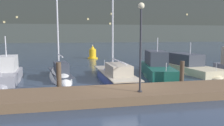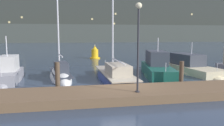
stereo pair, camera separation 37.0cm
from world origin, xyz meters
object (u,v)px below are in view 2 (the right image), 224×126
at_px(sailboat_berth_4, 115,78).
at_px(motorboat_berth_6, 191,69).
at_px(dock_lamppost, 138,34).
at_px(motorboat_berth_5, 157,72).
at_px(motorboat_berth_2, 8,77).
at_px(channel_buoy, 95,53).
at_px(sailboat_berth_3, 60,76).

height_order(sailboat_berth_4, motorboat_berth_6, sailboat_berth_4).
height_order(motorboat_berth_6, dock_lamppost, dock_lamppost).
distance_m(sailboat_berth_4, motorboat_berth_5, 3.73).
bearing_deg(sailboat_berth_4, motorboat_berth_5, 10.56).
height_order(motorboat_berth_2, channel_buoy, motorboat_berth_2).
distance_m(motorboat_berth_5, motorboat_berth_6, 3.91).
xyz_separation_m(motorboat_berth_5, motorboat_berth_6, (3.70, 1.25, -0.14)).
bearing_deg(sailboat_berth_4, sailboat_berth_3, 162.17).
height_order(motorboat_berth_5, channel_buoy, motorboat_berth_5).
relative_size(sailboat_berth_4, dock_lamppost, 2.97).
xyz_separation_m(sailboat_berth_3, sailboat_berth_4, (4.12, -1.32, 0.01)).
relative_size(motorboat_berth_2, sailboat_berth_4, 0.37).
relative_size(motorboat_berth_6, dock_lamppost, 1.63).
bearing_deg(channel_buoy, dock_lamppost, -89.20).
bearing_deg(dock_lamppost, sailboat_berth_4, 91.83).
distance_m(sailboat_berth_3, channel_buoy, 14.04).
bearing_deg(sailboat_berth_3, motorboat_berth_6, 3.03).
bearing_deg(motorboat_berth_2, motorboat_berth_5, -0.57).
xyz_separation_m(motorboat_berth_6, channel_buoy, (-7.47, 12.84, 0.46)).
height_order(motorboat_berth_6, channel_buoy, motorboat_berth_6).
height_order(sailboat_berth_3, sailboat_berth_4, sailboat_berth_4).
xyz_separation_m(motorboat_berth_2, motorboat_berth_5, (11.47, -0.11, 0.11)).
height_order(channel_buoy, dock_lamppost, dock_lamppost).
relative_size(motorboat_berth_2, motorboat_berth_5, 0.71).
relative_size(motorboat_berth_2, motorboat_berth_6, 0.67).
height_order(sailboat_berth_4, channel_buoy, sailboat_berth_4).
relative_size(motorboat_berth_2, sailboat_berth_3, 0.49).
distance_m(motorboat_berth_2, motorboat_berth_5, 11.47).
xyz_separation_m(channel_buoy, dock_lamppost, (0.28, -20.16, 2.71)).
distance_m(sailboat_berth_3, dock_lamppost, 8.63).
bearing_deg(sailboat_berth_4, motorboat_berth_2, 174.18).
distance_m(channel_buoy, dock_lamppost, 20.35).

